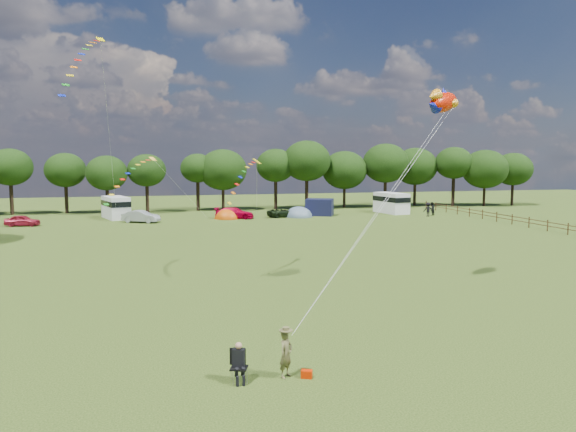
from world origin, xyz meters
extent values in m
plane|color=black|center=(0.00, 0.00, 0.00)|extent=(180.00, 180.00, 0.00)
cylinder|color=black|center=(-26.90, 55.70, 2.13)|extent=(0.49, 0.49, 4.25)
ellipsoid|color=black|center=(-26.90, 55.70, 6.45)|extent=(5.86, 5.86, 4.98)
cylinder|color=black|center=(-20.03, 56.31, 1.95)|extent=(0.47, 0.47, 3.90)
ellipsoid|color=black|center=(-20.03, 56.31, 6.00)|extent=(5.58, 5.58, 4.74)
cylinder|color=black|center=(-14.36, 53.27, 1.78)|extent=(0.44, 0.44, 3.56)
ellipsoid|color=black|center=(-14.36, 53.27, 5.64)|extent=(5.56, 5.56, 4.73)
cylinder|color=black|center=(-9.09, 54.23, 1.98)|extent=(0.47, 0.47, 3.95)
ellipsoid|color=black|center=(-9.09, 54.23, 5.95)|extent=(5.33, 5.33, 4.53)
cylinder|color=black|center=(-1.92, 56.03, 2.17)|extent=(0.50, 0.50, 4.33)
ellipsoid|color=black|center=(-1.92, 56.03, 6.19)|extent=(4.95, 4.95, 4.21)
cylinder|color=black|center=(1.70, 55.56, 1.66)|extent=(0.43, 0.43, 3.31)
ellipsoid|color=black|center=(1.70, 55.56, 5.95)|extent=(7.03, 7.03, 5.98)
cylinder|color=black|center=(9.66, 55.80, 2.18)|extent=(0.50, 0.50, 4.36)
ellipsoid|color=black|center=(9.66, 55.80, 6.56)|extent=(5.84, 5.84, 4.97)
cylinder|color=black|center=(14.25, 54.92, 2.27)|extent=(0.51, 0.51, 4.55)
ellipsoid|color=black|center=(14.25, 54.92, 7.23)|extent=(7.15, 7.15, 6.08)
cylinder|color=black|center=(20.49, 55.63, 1.61)|extent=(0.42, 0.42, 3.21)
ellipsoid|color=black|center=(20.49, 55.63, 5.80)|extent=(6.90, 6.90, 5.86)
cylinder|color=black|center=(26.98, 54.96, 2.09)|extent=(0.48, 0.48, 4.17)
ellipsoid|color=black|center=(26.98, 54.96, 6.86)|extent=(7.16, 7.16, 6.09)
cylinder|color=black|center=(32.97, 56.89, 1.83)|extent=(0.45, 0.45, 3.66)
ellipsoid|color=black|center=(32.97, 56.89, 6.31)|extent=(7.05, 7.05, 5.99)
cylinder|color=black|center=(38.41, 54.37, 2.32)|extent=(0.52, 0.52, 4.65)
ellipsoid|color=black|center=(38.41, 54.37, 6.88)|extent=(5.96, 5.96, 5.06)
cylinder|color=black|center=(43.16, 53.04, 1.59)|extent=(0.42, 0.42, 3.19)
ellipsoid|color=black|center=(43.16, 53.04, 5.89)|extent=(7.23, 7.23, 6.14)
cylinder|color=black|center=(48.55, 53.44, 1.76)|extent=(0.44, 0.44, 3.52)
ellipsoid|color=black|center=(48.55, 53.44, 5.86)|extent=(6.22, 6.22, 5.28)
cylinder|color=#472D19|center=(32.00, 21.00, 0.60)|extent=(0.12, 0.12, 1.20)
cylinder|color=#472D19|center=(32.00, 24.00, 0.60)|extent=(0.12, 0.12, 1.20)
cylinder|color=#472D19|center=(32.00, 22.50, 0.95)|extent=(0.08, 3.00, 0.08)
cylinder|color=#472D19|center=(32.00, 22.50, 0.55)|extent=(0.08, 3.00, 0.08)
cylinder|color=#472D19|center=(32.00, 27.00, 0.60)|extent=(0.12, 0.12, 1.20)
cylinder|color=#472D19|center=(32.00, 25.50, 0.95)|extent=(0.08, 3.00, 0.08)
cylinder|color=#472D19|center=(32.00, 25.50, 0.55)|extent=(0.08, 3.00, 0.08)
cylinder|color=#472D19|center=(32.00, 30.00, 0.60)|extent=(0.12, 0.12, 1.20)
cylinder|color=#472D19|center=(32.00, 28.50, 0.95)|extent=(0.08, 3.00, 0.08)
cylinder|color=#472D19|center=(32.00, 28.50, 0.55)|extent=(0.08, 3.00, 0.08)
cylinder|color=#472D19|center=(32.00, 33.00, 0.60)|extent=(0.12, 0.12, 1.20)
cylinder|color=#472D19|center=(32.00, 31.50, 0.95)|extent=(0.08, 3.00, 0.08)
cylinder|color=#472D19|center=(32.00, 31.50, 0.55)|extent=(0.08, 3.00, 0.08)
cylinder|color=#472D19|center=(32.00, 36.00, 0.60)|extent=(0.12, 0.12, 1.20)
cylinder|color=#472D19|center=(32.00, 34.50, 0.95)|extent=(0.08, 3.00, 0.08)
cylinder|color=#472D19|center=(32.00, 34.50, 0.55)|extent=(0.08, 3.00, 0.08)
cylinder|color=#472D19|center=(32.00, 39.00, 0.60)|extent=(0.12, 0.12, 1.20)
cylinder|color=#472D19|center=(32.00, 37.50, 0.95)|extent=(0.08, 3.00, 0.08)
cylinder|color=#472D19|center=(32.00, 37.50, 0.55)|extent=(0.08, 3.00, 0.08)
cylinder|color=#472D19|center=(32.00, 42.00, 0.60)|extent=(0.12, 0.12, 1.20)
cylinder|color=#472D19|center=(32.00, 40.50, 0.95)|extent=(0.08, 3.00, 0.08)
cylinder|color=#472D19|center=(32.00, 40.50, 0.55)|extent=(0.08, 3.00, 0.08)
cylinder|color=#472D19|center=(32.00, 45.00, 0.60)|extent=(0.12, 0.12, 1.20)
cylinder|color=#472D19|center=(32.00, 43.50, 0.95)|extent=(0.08, 3.00, 0.08)
cylinder|color=#472D19|center=(32.00, 43.50, 0.55)|extent=(0.08, 3.00, 0.08)
cylinder|color=#472D19|center=(32.00, 48.00, 0.60)|extent=(0.12, 0.12, 1.20)
cylinder|color=#472D19|center=(32.00, 46.50, 0.95)|extent=(0.08, 3.00, 0.08)
cylinder|color=#472D19|center=(32.00, 46.50, 0.55)|extent=(0.08, 3.00, 0.08)
cylinder|color=#472D19|center=(32.00, 51.00, 0.60)|extent=(0.12, 0.12, 1.20)
cylinder|color=#472D19|center=(32.00, 49.50, 0.95)|extent=(0.08, 3.00, 0.08)
cylinder|color=#472D19|center=(32.00, 49.50, 0.55)|extent=(0.08, 3.00, 0.08)
imported|color=maroon|center=(-22.73, 41.68, 0.64)|extent=(4.00, 2.02, 1.28)
imported|color=#969A9F|center=(-9.78, 42.14, 0.73)|extent=(4.39, 3.09, 1.45)
imported|color=#BD002A|center=(1.70, 43.89, 0.71)|extent=(5.12, 3.39, 1.42)
imported|color=black|center=(8.23, 44.28, 0.60)|extent=(4.80, 3.06, 1.21)
cube|color=silver|center=(-12.93, 47.50, 1.39)|extent=(3.93, 6.03, 2.79)
cube|color=black|center=(-12.93, 47.50, 1.96)|extent=(4.00, 6.15, 0.66)
cylinder|color=black|center=(-12.41, 45.82, 0.39)|extent=(0.84, 0.51, 0.79)
cylinder|color=black|center=(-13.46, 49.18, 0.39)|extent=(0.84, 0.51, 0.79)
cube|color=white|center=(24.01, 45.94, 1.42)|extent=(3.30, 5.98, 2.83)
cube|color=black|center=(24.01, 45.94, 1.99)|extent=(3.37, 6.10, 0.67)
cylinder|color=black|center=(24.30, 44.18, 0.40)|extent=(0.83, 0.42, 0.80)
cylinder|color=black|center=(23.72, 47.70, 0.40)|extent=(0.83, 0.42, 0.80)
ellipsoid|color=#BB4707|center=(0.79, 44.16, 0.02)|extent=(3.18, 3.65, 2.61)
cylinder|color=#BB4707|center=(0.79, 44.16, 0.04)|extent=(3.34, 3.34, 0.08)
ellipsoid|color=slate|center=(10.13, 43.95, 0.02)|extent=(3.48, 4.00, 2.72)
cylinder|color=slate|center=(10.13, 43.95, 0.04)|extent=(3.65, 3.65, 0.08)
cube|color=#131532|center=(13.36, 45.23, 1.10)|extent=(4.39, 4.05, 2.21)
imported|color=brown|center=(-3.93, -7.95, 0.83)|extent=(0.72, 0.70, 1.66)
cylinder|color=#99999E|center=(-5.85, -8.24, 0.25)|extent=(0.02, 0.02, 0.50)
cylinder|color=#99999E|center=(-5.37, -8.24, 0.25)|extent=(0.02, 0.02, 0.50)
cylinder|color=#99999E|center=(-5.85, -7.77, 0.25)|extent=(0.02, 0.02, 0.50)
cylinder|color=#99999E|center=(-5.37, -7.77, 0.25)|extent=(0.02, 0.02, 0.50)
cube|color=black|center=(-5.61, -8.01, 0.50)|extent=(0.72, 0.70, 0.05)
cube|color=black|center=(-5.61, -7.74, 0.81)|extent=(0.55, 0.24, 0.60)
cube|color=black|center=(-5.61, -7.96, 0.85)|extent=(0.48, 0.38, 0.63)
sphere|color=tan|center=(-5.61, -7.98, 1.28)|extent=(0.24, 0.24, 0.24)
cube|color=red|center=(-3.24, -8.20, 0.14)|extent=(0.45, 0.39, 0.27)
ellipsoid|color=red|center=(8.48, 4.02, 10.95)|extent=(3.03, 2.56, 1.69)
ellipsoid|color=yellow|center=(8.48, 4.02, 10.81)|extent=(1.89, 1.59, 0.93)
cone|color=orange|center=(7.42, 3.30, 11.21)|extent=(1.28, 1.20, 0.89)
cone|color=#0C14A5|center=(7.42, 3.30, 10.68)|extent=(1.28, 1.20, 0.89)
cone|color=#0C14A5|center=(8.55, 4.07, 11.49)|extent=(0.94, 0.97, 0.76)
sphere|color=white|center=(9.14, 4.85, 11.10)|extent=(0.28, 0.28, 0.28)
sphere|color=black|center=(9.17, 4.92, 11.10)|extent=(0.14, 0.14, 0.14)
cube|color=#FFE800|center=(-12.52, 27.03, 18.15)|extent=(0.85, 0.81, 0.40)
cube|color=red|center=(-12.79, 26.53, 17.92)|extent=(0.64, 0.51, 0.11)
cube|color=orange|center=(-13.06, 26.04, 17.66)|extent=(0.64, 0.51, 0.12)
cube|color=yellow|center=(-13.33, 25.54, 17.31)|extent=(0.64, 0.50, 0.14)
cube|color=#198C1E|center=(-13.60, 25.05, 16.89)|extent=(0.64, 0.50, 0.15)
cube|color=#0C1EB2|center=(-13.87, 24.55, 16.38)|extent=(0.63, 0.49, 0.16)
cube|color=red|center=(-14.14, 24.06, 15.80)|extent=(0.63, 0.49, 0.17)
cube|color=orange|center=(-14.41, 23.56, 15.13)|extent=(0.63, 0.48, 0.17)
cube|color=yellow|center=(-14.68, 23.07, 14.39)|extent=(0.62, 0.48, 0.18)
cube|color=#198C1E|center=(-14.95, 22.57, 13.56)|extent=(0.62, 0.47, 0.19)
cube|color=#0C1EB2|center=(-15.22, 22.08, 12.66)|extent=(0.62, 0.46, 0.20)
cube|color=yellow|center=(-8.26, 23.35, 7.60)|extent=(0.70, 0.71, 0.33)
cube|color=red|center=(-8.66, 22.90, 7.50)|extent=(0.47, 0.51, 0.09)
cube|color=orange|center=(-9.07, 22.45, 7.35)|extent=(0.46, 0.51, 0.10)
cube|color=yellow|center=(-9.47, 22.00, 7.12)|extent=(0.46, 0.51, 0.11)
cube|color=#198C1E|center=(-9.88, 21.55, 6.81)|extent=(0.46, 0.50, 0.12)
cube|color=#0C1EB2|center=(-10.28, 21.10, 6.42)|extent=(0.46, 0.50, 0.13)
cube|color=red|center=(-10.69, 20.65, 5.96)|extent=(0.45, 0.50, 0.14)
cube|color=orange|center=(-11.09, 20.20, 5.41)|extent=(0.45, 0.49, 0.14)
cube|color=yellow|center=(-11.50, 19.75, 4.78)|extent=(0.44, 0.49, 0.15)
cube|color=#198C1E|center=(-11.90, 19.30, 4.07)|extent=(0.44, 0.49, 0.16)
cube|color=yellow|center=(-1.24, 12.07, 7.45)|extent=(0.71, 0.76, 0.37)
cube|color=red|center=(-1.56, 11.53, 7.37)|extent=(0.43, 0.59, 0.10)
cube|color=orange|center=(-1.87, 10.99, 7.26)|extent=(0.42, 0.59, 0.11)
cube|color=yellow|center=(-2.19, 10.45, 7.07)|extent=(0.42, 0.59, 0.12)
cube|color=#198C1E|center=(-2.50, 9.91, 6.80)|extent=(0.42, 0.59, 0.13)
cube|color=#0C1EB2|center=(-2.82, 9.37, 6.45)|extent=(0.41, 0.59, 0.14)
cube|color=red|center=(-3.13, 8.83, 6.01)|extent=(0.41, 0.58, 0.15)
cube|color=orange|center=(-3.45, 8.29, 5.50)|extent=(0.40, 0.58, 0.16)
cube|color=yellow|center=(-3.76, 7.75, 4.91)|extent=(0.40, 0.58, 0.17)
imported|color=black|center=(28.02, 41.72, 0.89)|extent=(1.02, 0.92, 1.78)
imported|color=black|center=(26.80, 40.48, 0.93)|extent=(1.24, 0.65, 1.86)
camera|label=1|loc=(-8.35, -26.50, 7.69)|focal=35.00mm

